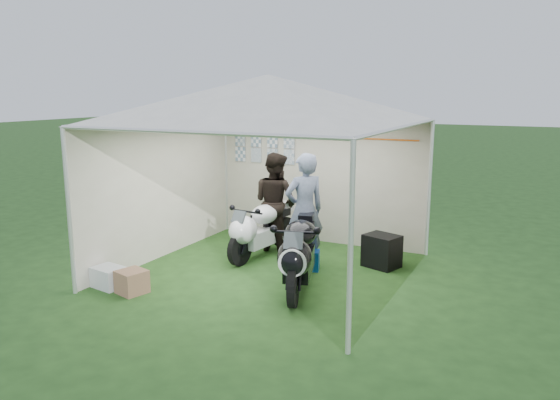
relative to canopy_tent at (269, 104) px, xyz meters
The scene contains 10 objects.
ground 2.58m from the canopy_tent, 89.22° to the right, with size 80.00×80.00×0.00m, color #1E4017.
canopy_tent is the anchor object (origin of this frame).
motorcycle_white 2.21m from the canopy_tent, 130.12° to the left, with size 0.55×1.84×0.90m.
motorcycle_black 2.22m from the canopy_tent, 36.34° to the right, with size 0.88×1.98×1.00m.
paddock_stand 2.49m from the canopy_tent, 35.18° to the left, with size 0.42×0.26×0.31m, color blue.
person_dark_jacket 2.07m from the canopy_tent, 112.55° to the left, with size 0.84×0.66×1.73m, color black.
person_blue_jacket 1.77m from the canopy_tent, 53.74° to the left, with size 0.66×0.44×1.82m, color slate.
equipment_box 2.93m from the canopy_tent, 33.71° to the left, with size 0.52×0.42×0.52m, color black.
crate_0 3.41m from the canopy_tent, 136.92° to the right, with size 0.44×0.34×0.29m, color #B9BEC3.
crate_1 3.21m from the canopy_tent, 127.73° to the right, with size 0.36×0.36×0.32m, color #896147.
Camera 1 is at (3.75, -7.17, 2.77)m, focal length 35.00 mm.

